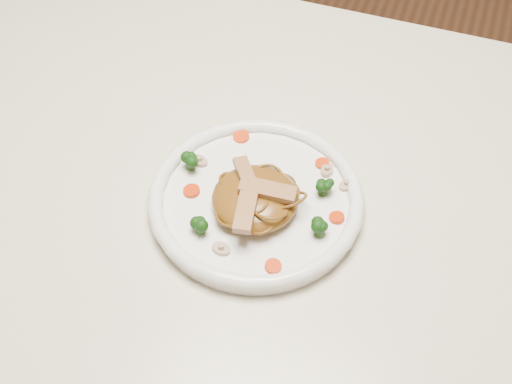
% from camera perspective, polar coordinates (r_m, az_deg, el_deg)
% --- Properties ---
extents(table, '(1.20, 0.80, 0.75)m').
position_cam_1_polar(table, '(1.00, -0.21, -1.64)').
color(table, beige).
rests_on(table, ground).
extents(plate, '(0.34, 0.34, 0.02)m').
position_cam_1_polar(plate, '(0.87, 0.00, -0.92)').
color(plate, white).
rests_on(plate, table).
extents(noodle_mound, '(0.12, 0.12, 0.04)m').
position_cam_1_polar(noodle_mound, '(0.84, -0.06, -0.55)').
color(noodle_mound, brown).
rests_on(noodle_mound, plate).
extents(chicken_a, '(0.07, 0.03, 0.01)m').
position_cam_1_polar(chicken_a, '(0.82, 1.00, 0.15)').
color(chicken_a, tan).
rests_on(chicken_a, noodle_mound).
extents(chicken_b, '(0.05, 0.06, 0.01)m').
position_cam_1_polar(chicken_b, '(0.84, -0.84, 1.42)').
color(chicken_b, tan).
rests_on(chicken_b, noodle_mound).
extents(chicken_c, '(0.03, 0.07, 0.01)m').
position_cam_1_polar(chicken_c, '(0.81, -0.85, -1.42)').
color(chicken_c, tan).
rests_on(chicken_c, noodle_mound).
extents(broccoli_0, '(0.03, 0.03, 0.03)m').
position_cam_1_polar(broccoli_0, '(0.86, 5.81, 0.47)').
color(broccoli_0, '#133B0C').
rests_on(broccoli_0, plate).
extents(broccoli_1, '(0.04, 0.04, 0.03)m').
position_cam_1_polar(broccoli_1, '(0.89, -5.73, 2.83)').
color(broccoli_1, '#133B0C').
rests_on(broccoli_1, plate).
extents(broccoli_2, '(0.03, 0.03, 0.03)m').
position_cam_1_polar(broccoli_2, '(0.82, -4.83, -2.84)').
color(broccoli_2, '#133B0C').
rests_on(broccoli_2, plate).
extents(broccoli_3, '(0.03, 0.03, 0.03)m').
position_cam_1_polar(broccoli_3, '(0.82, 5.58, -3.04)').
color(broccoli_3, '#133B0C').
rests_on(broccoli_3, plate).
extents(carrot_0, '(0.02, 0.02, 0.00)m').
position_cam_1_polar(carrot_0, '(0.90, 5.72, 2.46)').
color(carrot_0, red).
rests_on(carrot_0, plate).
extents(carrot_1, '(0.03, 0.03, 0.00)m').
position_cam_1_polar(carrot_1, '(0.87, -5.57, 0.11)').
color(carrot_1, red).
rests_on(carrot_1, plate).
extents(carrot_2, '(0.02, 0.02, 0.00)m').
position_cam_1_polar(carrot_2, '(0.85, 6.96, -2.18)').
color(carrot_2, red).
rests_on(carrot_2, plate).
extents(carrot_3, '(0.02, 0.02, 0.00)m').
position_cam_1_polar(carrot_3, '(0.93, -1.29, 4.80)').
color(carrot_3, red).
rests_on(carrot_3, plate).
extents(carrot_4, '(0.02, 0.02, 0.00)m').
position_cam_1_polar(carrot_4, '(0.80, 1.48, -6.41)').
color(carrot_4, red).
rests_on(carrot_4, plate).
extents(mushroom_0, '(0.03, 0.03, 0.01)m').
position_cam_1_polar(mushroom_0, '(0.81, -3.02, -4.90)').
color(mushroom_0, '#C3AC92').
rests_on(mushroom_0, plate).
extents(mushroom_1, '(0.03, 0.03, 0.01)m').
position_cam_1_polar(mushroom_1, '(0.88, 7.78, 0.61)').
color(mushroom_1, '#C3AC92').
rests_on(mushroom_1, plate).
extents(mushroom_2, '(0.03, 0.03, 0.01)m').
position_cam_1_polar(mushroom_2, '(0.91, -4.87, 2.68)').
color(mushroom_2, '#C3AC92').
rests_on(mushroom_2, plate).
extents(mushroom_3, '(0.02, 0.02, 0.01)m').
position_cam_1_polar(mushroom_3, '(0.90, 6.12, 1.86)').
color(mushroom_3, '#C3AC92').
rests_on(mushroom_3, plate).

